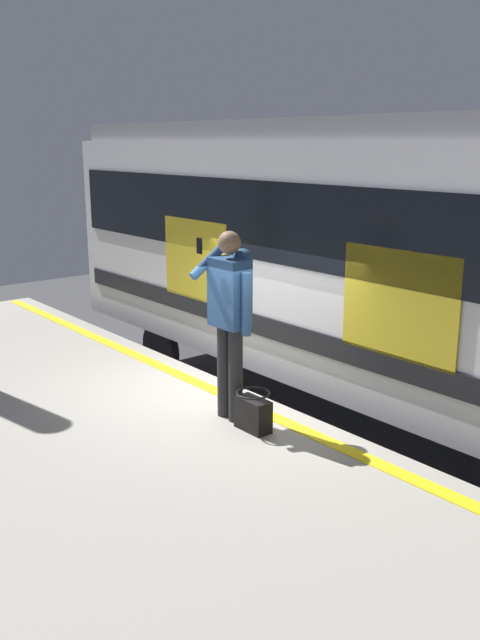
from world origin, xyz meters
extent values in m
plane|color=#3D3D3F|center=(0.00, 0.00, 0.00)|extent=(23.99, 23.99, 0.00)
cube|color=#9E998E|center=(0.00, 1.91, 0.49)|extent=(12.02, 3.82, 0.98)
cube|color=yellow|center=(0.00, 0.30, 0.98)|extent=(11.77, 0.16, 0.01)
cube|color=slate|center=(0.00, -1.28, 0.08)|extent=(15.62, 0.08, 0.16)
cube|color=slate|center=(0.00, -2.71, 0.08)|extent=(15.62, 0.08, 0.16)
cube|color=silver|center=(-0.01, -2.00, 2.31)|extent=(9.26, 2.98, 2.71)
cube|color=gray|center=(-0.01, -2.00, 3.78)|extent=(9.07, 2.74, 0.24)
cube|color=black|center=(-0.01, -0.49, 2.78)|extent=(8.79, 0.03, 0.90)
cube|color=black|center=(-0.01, -0.49, 1.56)|extent=(8.79, 0.03, 0.24)
cube|color=gold|center=(-1.63, -0.49, 2.17)|extent=(1.33, 0.02, 1.04)
cube|color=gold|center=(1.61, -0.49, 2.17)|extent=(1.33, 0.02, 1.04)
cylinder|color=black|center=(3.00, -0.80, 0.58)|extent=(0.84, 0.12, 0.84)
cylinder|color=black|center=(3.00, -3.19, 0.58)|extent=(0.84, 0.12, 0.84)
cylinder|color=#262628|center=(-0.61, 0.64, 1.45)|extent=(0.14, 0.14, 0.94)
cylinder|color=#262628|center=(-0.43, 0.64, 1.45)|extent=(0.14, 0.14, 0.94)
cube|color=#2D517F|center=(-0.52, 0.64, 2.25)|extent=(0.40, 0.24, 0.66)
sphere|color=#2D517F|center=(-0.52, 0.48, 2.56)|extent=(0.20, 0.20, 0.20)
sphere|color=#997051|center=(-0.52, 0.64, 2.73)|extent=(0.22, 0.22, 0.22)
cylinder|color=#2D517F|center=(-0.77, 0.64, 2.19)|extent=(0.09, 0.09, 0.60)
cylinder|color=#2D517F|center=(-0.29, 0.72, 2.53)|extent=(0.09, 0.42, 0.33)
cube|color=black|center=(-0.29, 0.82, 2.69)|extent=(0.07, 0.02, 0.15)
cube|color=black|center=(-0.89, 0.66, 1.13)|extent=(0.36, 0.18, 0.31)
torus|color=black|center=(-0.89, 0.66, 1.35)|extent=(0.33, 0.33, 0.02)
camera|label=1|loc=(-5.50, 4.62, 3.65)|focal=38.45mm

